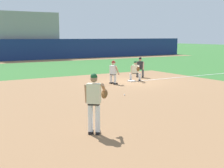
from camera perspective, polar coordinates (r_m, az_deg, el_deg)
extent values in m
plane|color=#336B2D|center=(20.39, 3.55, 0.42)|extent=(160.00, 160.00, 0.00)
cube|color=#936B47|center=(14.92, 1.39, -2.63)|extent=(18.00, 18.00, 0.01)
cube|color=#936B47|center=(38.48, -13.60, 4.10)|extent=(48.00, 3.20, 0.01)
cube|color=white|center=(24.75, 16.38, 1.57)|extent=(13.33, 0.10, 0.00)
cube|color=white|center=(20.38, 3.55, 0.54)|extent=(0.38, 0.38, 0.09)
sphere|color=white|center=(15.62, 2.31, -1.99)|extent=(0.07, 0.07, 0.07)
cube|color=black|center=(9.63, -3.87, -8.80)|extent=(0.25, 0.27, 0.09)
cylinder|color=white|center=(9.46, -3.96, -6.24)|extent=(0.15, 0.15, 0.84)
cube|color=black|center=(9.58, -2.58, -8.87)|extent=(0.25, 0.27, 0.09)
cylinder|color=white|center=(9.42, -2.64, -6.30)|extent=(0.15, 0.15, 0.84)
cube|color=black|center=(9.34, -3.33, -3.66)|extent=(0.39, 0.37, 0.06)
cube|color=beige|center=(9.27, -3.34, -1.73)|extent=(0.46, 0.44, 0.60)
sphere|color=#9E7051|center=(9.22, -3.34, 0.92)|extent=(0.21, 0.21, 0.21)
sphere|color=#194C28|center=(9.21, -3.34, 1.35)|extent=(0.20, 0.20, 0.20)
cube|color=#194C28|center=(9.30, -3.22, 1.27)|extent=(0.20, 0.19, 0.02)
cylinder|color=#9E7051|center=(9.40, -4.73, -1.76)|extent=(0.19, 0.20, 0.59)
cylinder|color=#9E7051|center=(9.49, -1.48, -0.90)|extent=(0.41, 0.46, 0.41)
ellipsoid|color=brown|center=(9.60, -1.39, -1.80)|extent=(0.35, 0.36, 0.34)
cube|color=black|center=(20.86, 5.06, 0.71)|extent=(0.25, 0.27, 0.09)
cylinder|color=white|center=(20.87, 5.07, 1.37)|extent=(0.15, 0.15, 0.40)
cube|color=black|center=(20.92, 3.42, 0.76)|extent=(0.25, 0.27, 0.09)
cylinder|color=white|center=(20.93, 3.44, 1.41)|extent=(0.15, 0.15, 0.40)
cube|color=black|center=(20.87, 4.26, 1.99)|extent=(0.39, 0.37, 0.06)
cube|color=beige|center=(20.84, 4.27, 2.75)|extent=(0.46, 0.44, 0.52)
sphere|color=#DBB28E|center=(20.78, 4.28, 3.81)|extent=(0.21, 0.21, 0.21)
sphere|color=#194C28|center=(20.78, 4.28, 4.01)|extent=(0.20, 0.20, 0.20)
cube|color=#194C28|center=(20.69, 4.25, 3.92)|extent=(0.20, 0.19, 0.02)
cylinder|color=#DBB28E|center=(20.39, 4.85, 3.02)|extent=(0.45, 0.50, 0.24)
cylinder|color=#DBB28E|center=(20.78, 3.55, 2.57)|extent=(0.22, 0.24, 0.58)
ellipsoid|color=brown|center=(20.19, 4.79, 2.75)|extent=(0.29, 0.30, 0.35)
cube|color=black|center=(19.54, -0.10, 0.20)|extent=(0.27, 0.15, 0.09)
cylinder|color=white|center=(19.48, -0.19, 1.02)|extent=(0.15, 0.15, 0.50)
cube|color=black|center=(19.24, 0.66, 0.07)|extent=(0.27, 0.15, 0.09)
cylinder|color=white|center=(19.17, 0.57, 0.90)|extent=(0.15, 0.15, 0.50)
cube|color=black|center=(19.29, 0.18, 1.76)|extent=(0.25, 0.37, 0.06)
cube|color=white|center=(19.26, 0.18, 2.61)|extent=(0.30, 0.43, 0.54)
sphere|color=tan|center=(19.23, 0.23, 3.80)|extent=(0.21, 0.21, 0.21)
sphere|color=maroon|center=(19.23, 0.23, 4.01)|extent=(0.20, 0.20, 0.20)
cube|color=maroon|center=(19.28, 0.44, 3.95)|extent=(0.13, 0.18, 0.02)
cylinder|color=tan|center=(19.54, 0.05, 2.61)|extent=(0.34, 0.14, 0.56)
cylinder|color=tan|center=(19.16, 1.00, 2.48)|extent=(0.34, 0.14, 0.56)
cube|color=black|center=(22.61, 5.64, 1.33)|extent=(0.26, 0.27, 0.09)
cylinder|color=#515154|center=(22.62, 5.66, 2.05)|extent=(0.15, 0.15, 0.50)
cube|color=black|center=(22.65, 4.63, 1.35)|extent=(0.26, 0.27, 0.09)
cylinder|color=#515154|center=(22.66, 4.65, 2.08)|extent=(0.15, 0.15, 0.50)
cube|color=black|center=(22.61, 5.16, 2.75)|extent=(0.39, 0.38, 0.06)
cube|color=#232326|center=(22.58, 5.17, 3.48)|extent=(0.46, 0.45, 0.54)
sphere|color=tan|center=(22.52, 5.18, 4.49)|extent=(0.21, 0.21, 0.21)
sphere|color=black|center=(22.52, 5.18, 4.66)|extent=(0.20, 0.20, 0.20)
cube|color=black|center=(22.43, 5.16, 4.59)|extent=(0.20, 0.20, 0.02)
cylinder|color=tan|center=(22.41, 5.77, 3.35)|extent=(0.29, 0.30, 0.56)
cylinder|color=tan|center=(22.46, 4.50, 3.38)|extent=(0.29, 0.30, 0.56)
cube|color=navy|center=(40.31, -14.53, 6.12)|extent=(48.00, 0.50, 2.60)
cube|color=gray|center=(43.89, -16.02, 8.47)|extent=(8.14, 5.90, 6.00)
cube|color=gray|center=(41.84, -15.24, 8.13)|extent=(7.74, 0.85, 0.06)
cube|color=#286B42|center=(40.90, -19.77, 8.22)|extent=(0.47, 0.20, 0.44)
cube|color=#286B42|center=(41.02, -18.93, 8.26)|extent=(0.47, 0.20, 0.44)
cube|color=#286B42|center=(41.16, -18.09, 8.30)|extent=(0.47, 0.20, 0.44)
cube|color=#286B42|center=(41.30, -17.25, 8.34)|extent=(0.47, 0.20, 0.44)
cube|color=#286B42|center=(41.45, -16.43, 8.37)|extent=(0.47, 0.20, 0.44)
cube|color=#286B42|center=(41.61, -15.60, 8.41)|extent=(0.47, 0.20, 0.44)
cube|color=#286B42|center=(41.78, -14.79, 8.44)|extent=(0.47, 0.20, 0.44)
cube|color=#286B42|center=(41.95, -13.98, 8.47)|extent=(0.47, 0.20, 0.44)
cube|color=#286B42|center=(42.14, -13.18, 8.50)|extent=(0.47, 0.20, 0.44)
cube|color=#286B42|center=(42.33, -12.38, 8.52)|extent=(0.47, 0.20, 0.44)
cube|color=#286B42|center=(42.53, -11.59, 8.55)|extent=(0.47, 0.20, 0.44)
cube|color=#286B42|center=(42.74, -10.81, 8.57)|extent=(0.47, 0.20, 0.44)
cube|color=gray|center=(42.66, -15.59, 8.86)|extent=(7.74, 0.85, 0.06)
cube|color=#286B42|center=(41.86, -19.22, 9.00)|extent=(0.47, 0.20, 0.44)
cube|color=#286B42|center=(41.99, -18.39, 9.04)|extent=(0.47, 0.20, 0.44)
cube|color=#286B42|center=(42.13, -17.57, 9.07)|extent=(0.47, 0.20, 0.44)
cube|color=#286B42|center=(42.28, -16.75, 9.11)|extent=(0.47, 0.20, 0.44)
cube|color=#286B42|center=(42.43, -15.95, 9.14)|extent=(0.47, 0.20, 0.44)
cube|color=#286B42|center=(42.60, -15.14, 9.17)|extent=(0.47, 0.20, 0.44)
cube|color=#286B42|center=(42.77, -14.35, 9.19)|extent=(0.47, 0.20, 0.44)
cube|color=#286B42|center=(42.95, -13.56, 9.22)|extent=(0.47, 0.20, 0.44)
cube|color=#286B42|center=(43.14, -12.77, 9.24)|extent=(0.47, 0.20, 0.44)
cube|color=#286B42|center=(43.33, -11.99, 9.26)|extent=(0.47, 0.20, 0.44)
cube|color=#286B42|center=(43.54, -11.22, 9.28)|extent=(0.47, 0.20, 0.44)
cube|color=gray|center=(43.49, -15.92, 9.57)|extent=(7.74, 0.85, 0.06)
cube|color=#286B42|center=(42.70, -19.49, 9.71)|extent=(0.47, 0.20, 0.44)
cube|color=#286B42|center=(42.83, -18.68, 9.74)|extent=(0.47, 0.20, 0.44)
cube|color=#286B42|center=(42.97, -17.87, 9.78)|extent=(0.47, 0.20, 0.44)
cube|color=#286B42|center=(43.11, -17.07, 9.81)|extent=(0.47, 0.20, 0.44)
cube|color=#286B42|center=(43.26, -16.28, 9.84)|extent=(0.47, 0.20, 0.44)
cube|color=#286B42|center=(43.43, -15.48, 9.86)|extent=(0.47, 0.20, 0.44)
cube|color=#286B42|center=(43.59, -14.70, 9.89)|extent=(0.47, 0.20, 0.44)
cube|color=#286B42|center=(43.77, -13.92, 9.91)|extent=(0.47, 0.20, 0.44)
cube|color=#286B42|center=(43.96, -13.15, 9.93)|extent=(0.47, 0.20, 0.44)
cube|color=#286B42|center=(44.15, -12.38, 9.95)|extent=(0.47, 0.20, 0.44)
cube|color=#286B42|center=(44.35, -11.62, 9.97)|extent=(0.47, 0.20, 0.44)
cube|color=gray|center=(44.32, -16.24, 10.24)|extent=(7.74, 0.85, 0.06)
cube|color=#286B42|center=(43.55, -19.76, 10.39)|extent=(0.47, 0.20, 0.44)
cube|color=#286B42|center=(43.68, -18.96, 10.43)|extent=(0.47, 0.20, 0.44)
cube|color=#286B42|center=(43.81, -18.17, 10.46)|extent=(0.47, 0.20, 0.44)
cube|color=#286B42|center=(43.95, -17.38, 10.49)|extent=(0.47, 0.20, 0.44)
cube|color=#286B42|center=(44.10, -16.59, 10.51)|extent=(0.47, 0.20, 0.44)
cube|color=#286B42|center=(44.26, -15.82, 10.54)|extent=(0.47, 0.20, 0.44)
cube|color=#286B42|center=(44.43, -15.04, 10.56)|extent=(0.47, 0.20, 0.44)
cube|color=#286B42|center=(44.60, -14.28, 10.58)|extent=(0.47, 0.20, 0.44)
cube|color=#286B42|center=(44.78, -13.51, 10.60)|extent=(0.47, 0.20, 0.44)
cube|color=#286B42|center=(44.97, -12.76, 10.62)|extent=(0.47, 0.20, 0.44)
cube|color=#286B42|center=(45.17, -12.01, 10.63)|extent=(0.47, 0.20, 0.44)
cube|color=gray|center=(45.16, -16.56, 10.90)|extent=(7.74, 0.85, 0.06)
cube|color=#286B42|center=(44.53, -19.23, 11.08)|extent=(0.47, 0.20, 0.44)
cube|color=#286B42|center=(44.66, -18.45, 11.11)|extent=(0.47, 0.20, 0.44)
cube|color=#286B42|center=(44.80, -17.67, 11.14)|extent=(0.47, 0.20, 0.44)
cube|color=#286B42|center=(44.95, -16.90, 11.16)|extent=(0.47, 0.20, 0.44)
cube|color=#286B42|center=(45.10, -16.14, 11.18)|extent=(0.47, 0.20, 0.44)
cube|color=#286B42|center=(45.27, -15.37, 11.20)|extent=(0.47, 0.20, 0.44)
cube|color=#286B42|center=(45.44, -14.62, 11.22)|extent=(0.47, 0.20, 0.44)
cube|color=#286B42|center=(45.62, -13.87, 11.24)|extent=(0.47, 0.20, 0.44)
cube|color=#286B42|center=(45.80, -13.12, 11.25)|extent=(0.47, 0.20, 0.44)
cube|color=#286B42|center=(45.99, -12.39, 11.27)|extent=(0.47, 0.20, 0.44)
cube|color=gray|center=(46.01, -16.86, 11.52)|extent=(7.74, 0.85, 0.06)
cube|color=#286B42|center=(45.39, -19.49, 11.71)|extent=(0.47, 0.20, 0.44)
cube|color=#286B42|center=(45.52, -18.72, 11.74)|extent=(0.47, 0.20, 0.44)
cube|color=#286B42|center=(45.66, -17.96, 11.76)|extent=(0.47, 0.20, 0.44)
cube|color=#286B42|center=(45.80, -17.20, 11.79)|extent=(0.47, 0.20, 0.44)
cube|color=#286B42|center=(45.95, -16.44, 11.81)|extent=(0.47, 0.20, 0.44)
cube|color=#286B42|center=(46.11, -15.69, 11.83)|extent=(0.47, 0.20, 0.44)
cube|color=#286B42|center=(46.28, -14.95, 11.84)|extent=(0.47, 0.20, 0.44)
cube|color=#286B42|center=(46.46, -14.21, 11.86)|extent=(0.47, 0.20, 0.44)
cube|color=#286B42|center=(46.64, -13.48, 11.87)|extent=(0.47, 0.20, 0.44)
cube|color=#286B42|center=(46.83, -12.75, 11.88)|extent=(0.47, 0.20, 0.44)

